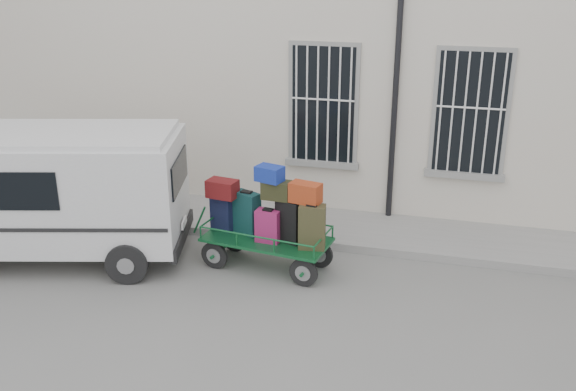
# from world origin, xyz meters

# --- Properties ---
(ground) EXTENTS (80.00, 80.00, 0.00)m
(ground) POSITION_xyz_m (0.00, 0.00, 0.00)
(ground) COLOR slate
(ground) RESTS_ON ground
(building) EXTENTS (24.00, 5.15, 6.00)m
(building) POSITION_xyz_m (0.00, 5.50, 3.00)
(building) COLOR beige
(building) RESTS_ON ground
(sidewalk) EXTENTS (24.00, 1.70, 0.15)m
(sidewalk) POSITION_xyz_m (0.00, 2.20, 0.07)
(sidewalk) COLOR gray
(sidewalk) RESTS_ON ground
(luggage_cart) EXTENTS (2.48, 1.22, 1.79)m
(luggage_cart) POSITION_xyz_m (-0.76, 0.44, 0.87)
(luggage_cart) COLOR black
(luggage_cart) RESTS_ON ground
(van) EXTENTS (4.76, 2.92, 2.24)m
(van) POSITION_xyz_m (-4.40, -0.11, 1.28)
(van) COLOR silver
(van) RESTS_ON ground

